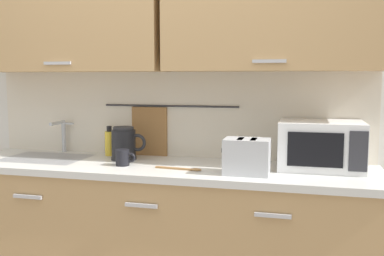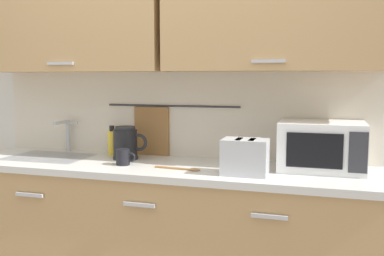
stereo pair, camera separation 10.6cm
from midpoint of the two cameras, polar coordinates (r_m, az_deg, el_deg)
name	(u,v)px [view 1 (the left image)]	position (r m, az deg, el deg)	size (l,w,h in m)	color
counter_unit	(159,236)	(2.73, -5.50, -13.90)	(2.53, 0.64, 0.90)	tan
back_wall_assembly	(171,60)	(2.78, -3.91, 8.85)	(3.70, 0.41, 2.50)	silver
sink_faucet	(62,132)	(3.13, -17.53, -0.48)	(0.09, 0.17, 0.22)	#B2B5BA
microwave	(321,145)	(2.54, 15.34, -2.18)	(0.46, 0.35, 0.27)	white
electric_kettle	(124,144)	(2.77, -9.92, -2.04)	(0.23, 0.16, 0.21)	black
dish_soap_bottle	(109,143)	(2.94, -11.75, -1.87)	(0.06, 0.06, 0.20)	yellow
mug_near_sink	(123,158)	(2.60, -10.16, -3.82)	(0.12, 0.08, 0.09)	black
toaster	(247,156)	(2.34, 5.88, -3.70)	(0.26, 0.17, 0.19)	#B7BABF
wooden_spoon	(184,169)	(2.45, -2.30, -5.36)	(0.28, 0.05, 0.01)	#9E7042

